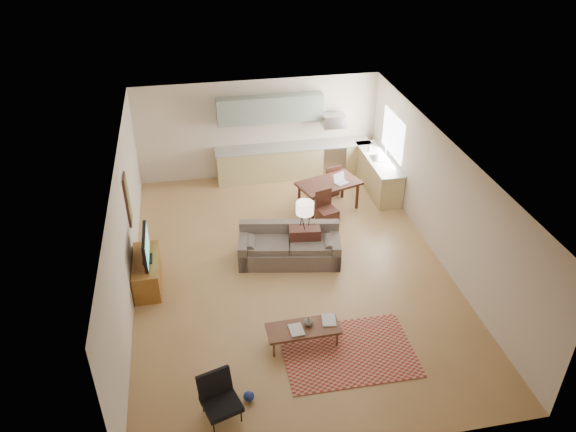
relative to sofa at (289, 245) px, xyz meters
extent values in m
plane|color=#A27848|center=(-0.03, -0.31, -0.39)|extent=(9.00, 9.00, 0.00)
plane|color=white|center=(-0.03, -0.31, 2.31)|extent=(9.00, 9.00, 0.00)
plane|color=beige|center=(-0.03, 4.19, 0.96)|extent=(6.50, 0.00, 6.50)
plane|color=beige|center=(-0.03, -4.81, 0.96)|extent=(6.50, 0.00, 6.50)
plane|color=beige|center=(-3.28, -0.31, 0.96)|extent=(0.00, 9.00, 9.00)
plane|color=beige|center=(3.22, -0.31, 0.96)|extent=(0.00, 9.00, 9.00)
cube|color=#A5A8AD|center=(1.97, 3.87, 0.06)|extent=(0.62, 0.62, 0.90)
cube|color=#A5A8AD|center=(1.97, 3.89, 1.16)|extent=(0.62, 0.40, 0.35)
cube|color=gray|center=(0.27, 4.02, 1.56)|extent=(2.80, 0.34, 0.70)
cube|color=white|center=(3.20, 2.69, 1.16)|extent=(0.02, 1.40, 1.05)
cube|color=maroon|center=(0.50, -2.89, -0.38)|extent=(2.31, 1.61, 0.02)
imported|color=maroon|center=(-0.50, -2.59, 0.01)|extent=(0.28, 0.35, 0.03)
imported|color=navy|center=(0.12, -2.42, 0.01)|extent=(0.35, 0.41, 0.03)
imported|color=black|center=(-0.14, -2.48, 0.09)|extent=(0.24, 0.24, 0.18)
imported|color=beige|center=(2.80, 3.18, 0.62)|extent=(0.09, 0.10, 0.19)
camera|label=1|loc=(-1.90, -9.73, 6.91)|focal=35.00mm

